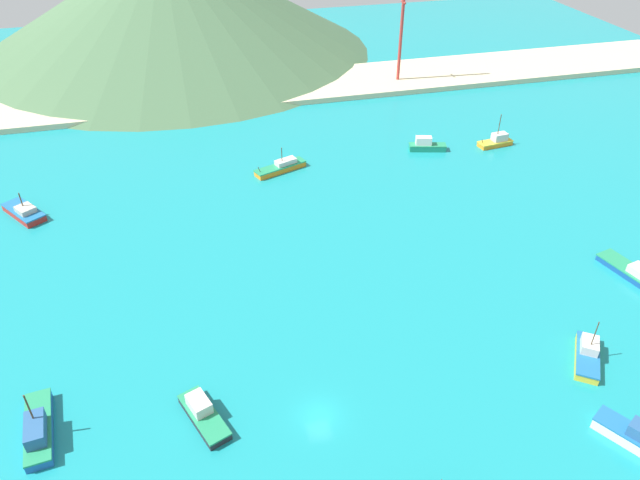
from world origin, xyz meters
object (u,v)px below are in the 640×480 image
(fishing_boat_1, at_px, (633,435))
(fishing_boat_0, at_px, (634,273))
(fishing_boat_5, at_px, (38,429))
(fishing_boat_7, at_px, (496,141))
(fishing_boat_13, at_px, (426,145))
(fishing_boat_2, at_px, (24,212))
(fishing_boat_12, at_px, (203,414))
(radio_tower, at_px, (402,18))
(fishing_boat_3, at_px, (281,167))
(fishing_boat_6, at_px, (588,354))

(fishing_boat_1, bearing_deg, fishing_boat_0, 51.48)
(fishing_boat_1, height_order, fishing_boat_5, fishing_boat_5)
(fishing_boat_7, bearing_deg, fishing_boat_13, 174.07)
(fishing_boat_13, bearing_deg, fishing_boat_2, -175.25)
(fishing_boat_2, height_order, fishing_boat_12, fishing_boat_2)
(fishing_boat_1, bearing_deg, radio_tower, 82.45)
(fishing_boat_3, distance_m, radio_tower, 54.09)
(fishing_boat_6, distance_m, fishing_boat_13, 56.35)
(fishing_boat_5, xyz_separation_m, fishing_boat_13, (64.30, 51.41, 0.01))
(fishing_boat_2, relative_size, fishing_boat_5, 0.91)
(fishing_boat_12, bearing_deg, radio_tower, 58.17)
(fishing_boat_3, height_order, fishing_boat_13, fishing_boat_3)
(fishing_boat_7, bearing_deg, fishing_boat_2, -177.01)
(fishing_boat_1, bearing_deg, fishing_boat_7, 72.86)
(fishing_boat_2, relative_size, fishing_boat_12, 1.10)
(fishing_boat_12, relative_size, fishing_boat_13, 1.10)
(fishing_boat_2, height_order, fishing_boat_3, fishing_boat_3)
(fishing_boat_2, bearing_deg, fishing_boat_7, 2.99)
(fishing_boat_6, bearing_deg, fishing_boat_7, 72.03)
(fishing_boat_6, bearing_deg, radio_tower, 83.11)
(fishing_boat_3, distance_m, fishing_boat_7, 43.13)
(fishing_boat_0, height_order, fishing_boat_1, fishing_boat_1)
(fishing_boat_2, xyz_separation_m, fishing_boat_3, (43.11, 4.74, -0.01))
(fishing_boat_6, xyz_separation_m, radio_tower, (11.12, 92.01, 14.89))
(fishing_boat_0, bearing_deg, fishing_boat_5, -174.58)
(fishing_boat_7, xyz_separation_m, fishing_boat_13, (-14.23, 1.48, 0.12))
(fishing_boat_7, height_order, radio_tower, radio_tower)
(fishing_boat_1, bearing_deg, fishing_boat_3, 109.09)
(fishing_boat_0, distance_m, fishing_boat_3, 59.51)
(fishing_boat_2, xyz_separation_m, radio_tower, (79.60, 41.75, 14.96))
(fishing_boat_6, height_order, fishing_boat_7, fishing_boat_7)
(fishing_boat_5, height_order, radio_tower, radio_tower)
(fishing_boat_0, distance_m, fishing_boat_12, 60.92)
(fishing_boat_1, distance_m, fishing_boat_2, 90.02)
(fishing_boat_1, xyz_separation_m, fishing_boat_2, (-65.95, 61.27, -0.25))
(fishing_boat_6, height_order, fishing_boat_13, fishing_boat_6)
(fishing_boat_1, distance_m, fishing_boat_6, 11.30)
(fishing_boat_1, xyz_separation_m, fishing_boat_5, (-58.24, 15.85, -0.00))
(fishing_boat_0, height_order, radio_tower, radio_tower)
(fishing_boat_1, xyz_separation_m, fishing_boat_7, (20.29, 65.77, -0.11))
(fishing_boat_1, height_order, fishing_boat_12, fishing_boat_1)
(fishing_boat_12, bearing_deg, fishing_boat_3, 70.09)
(fishing_boat_2, xyz_separation_m, fishing_boat_5, (7.71, -45.43, 0.25))
(fishing_boat_3, distance_m, fishing_boat_5, 61.40)
(fishing_boat_3, bearing_deg, fishing_boat_12, -109.91)
(fishing_boat_0, relative_size, fishing_boat_13, 1.43)
(radio_tower, bearing_deg, fishing_boat_3, -134.60)
(fishing_boat_2, xyz_separation_m, fishing_boat_13, (72.01, 5.98, 0.26))
(fishing_boat_5, bearing_deg, fishing_boat_1, -15.22)
(fishing_boat_0, xyz_separation_m, fishing_boat_13, (-12.34, 44.13, 0.32))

